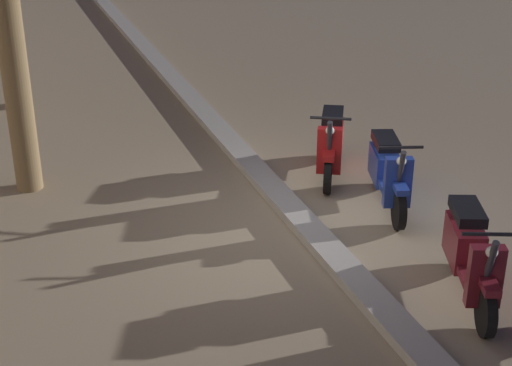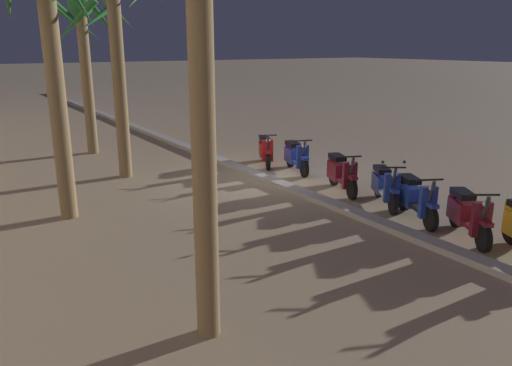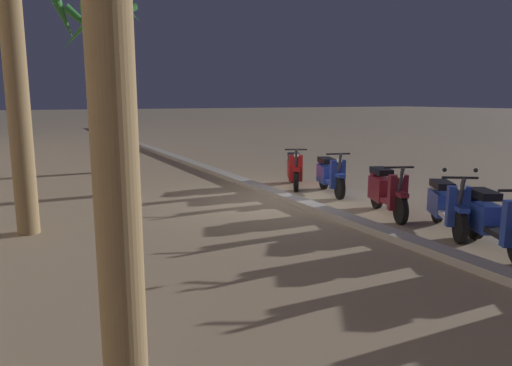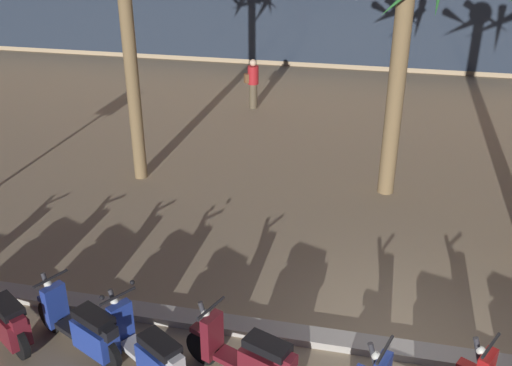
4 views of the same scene
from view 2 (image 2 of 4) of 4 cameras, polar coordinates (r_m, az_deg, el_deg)
name	(u,v)px [view 2 (image 2 of 4)]	position (r m, az deg, el deg)	size (l,w,h in m)	color
ground_plane	(259,179)	(13.85, 0.38, 0.44)	(200.00, 200.00, 0.00)	#9E896B
curb_strip	(262,177)	(13.88, 0.72, 0.74)	(60.00, 0.36, 0.12)	#ADA89E
scooter_maroon_mid_front	(467,214)	(10.50, 23.15, -3.29)	(1.55, 1.05, 1.04)	black
scooter_blue_mid_centre	(414,198)	(11.20, 17.77, -1.61)	(1.69, 0.95, 1.04)	black
scooter_blue_last_in_row	(384,185)	(12.04, 14.59, -0.23)	(1.59, 1.07, 1.17)	black
scooter_maroon_second_in_line	(341,173)	(12.87, 9.73, 1.17)	(1.71, 0.86, 1.04)	black
scooter_blue_far_back	(296,156)	(14.74, 4.58, 3.11)	(1.72, 0.80, 1.04)	black
scooter_red_mid_rear	(265,150)	(15.55, 1.09, 3.82)	(1.61, 0.95, 1.04)	black
palm_tree_far_corner	(50,28)	(10.99, -22.67, 16.15)	(2.05, 2.29, 5.37)	olive
palm_tree_near_sign	(115,20)	(14.19, -15.92, 17.64)	(2.67, 2.68, 5.76)	olive
palm_tree_mid_walkway	(83,37)	(17.82, -19.32, 15.60)	(2.44, 2.46, 5.27)	olive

